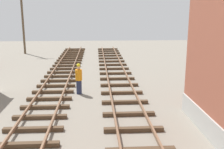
% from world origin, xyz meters
% --- Properties ---
extents(utility_pole_far, '(1.80, 0.24, 7.68)m').
position_xyz_m(utility_pole_far, '(-8.74, 29.28, 4.03)').
color(utility_pole_far, brown).
rests_on(utility_pole_far, ground).
extents(track_worker_foreground, '(0.40, 0.40, 1.87)m').
position_xyz_m(track_worker_foreground, '(-1.52, 13.17, 0.93)').
color(track_worker_foreground, '#262D4C').
rests_on(track_worker_foreground, ground).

